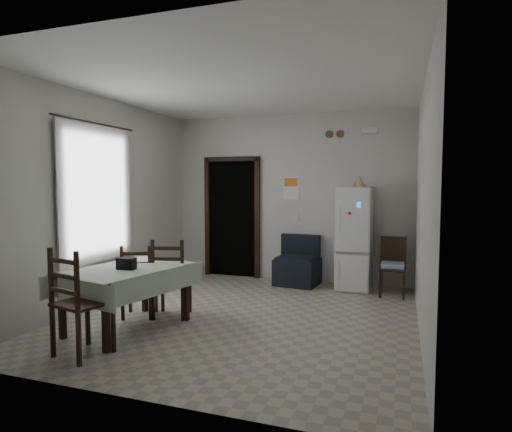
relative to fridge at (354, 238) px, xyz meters
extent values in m
plane|color=#B2A891|center=(-1.17, -1.93, -0.82)|extent=(4.50, 4.50, 0.00)
cube|color=black|center=(-2.22, 0.53, 0.23)|extent=(0.90, 0.45, 2.10)
cube|color=black|center=(-2.71, 0.29, 0.23)|extent=(0.08, 0.10, 2.18)
cube|color=black|center=(-1.73, 0.29, 0.23)|extent=(0.08, 0.10, 2.18)
cube|color=black|center=(-2.22, 0.29, 1.32)|extent=(1.06, 0.10, 0.08)
cube|color=silver|center=(-3.32, -2.13, 0.73)|extent=(0.10, 1.20, 1.60)
cube|color=beige|center=(-3.21, -2.13, 0.73)|extent=(0.02, 1.45, 1.85)
cylinder|color=black|center=(-3.20, -2.13, 1.68)|extent=(0.02, 1.60, 0.02)
cube|color=white|center=(-1.12, 0.31, 0.80)|extent=(0.28, 0.02, 0.40)
cube|color=orange|center=(-1.12, 0.30, 0.90)|extent=(0.24, 0.01, 0.14)
cube|color=beige|center=(-1.02, 0.31, 0.28)|extent=(0.08, 0.02, 0.12)
cylinder|color=brown|center=(-0.47, 0.30, 1.70)|extent=(0.12, 0.03, 0.12)
cylinder|color=brown|center=(-0.29, 0.30, 1.70)|extent=(0.12, 0.03, 0.12)
cube|color=white|center=(0.18, 0.28, 1.73)|extent=(0.25, 0.07, 0.09)
cone|color=tan|center=(0.07, -0.01, 0.91)|extent=(0.23, 0.23, 0.18)
cube|color=black|center=(-2.23, -2.88, -0.03)|extent=(0.21, 0.14, 0.13)
camera|label=1|loc=(0.71, -6.93, 0.85)|focal=30.00mm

